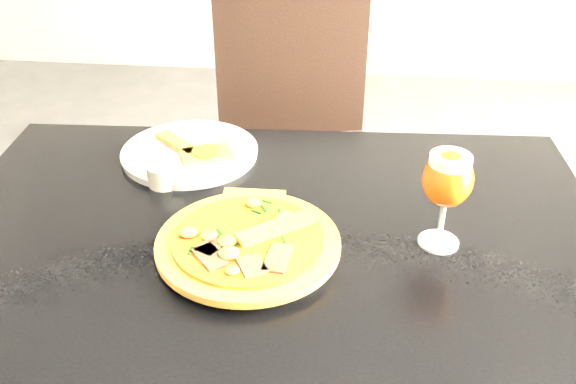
# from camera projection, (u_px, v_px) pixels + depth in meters

# --- Properties ---
(dining_table) EXTENTS (1.24, 0.86, 0.75)m
(dining_table) POSITION_uv_depth(u_px,v_px,m) (272.00, 271.00, 1.18)
(dining_table) COLOR black
(dining_table) RESTS_ON ground
(chair_far) EXTENTS (0.53, 0.53, 0.99)m
(chair_far) POSITION_uv_depth(u_px,v_px,m) (295.00, 148.00, 1.84)
(chair_far) COLOR black
(chair_far) RESTS_ON ground
(plate_main) EXTENTS (0.31, 0.31, 0.01)m
(plate_main) POSITION_uv_depth(u_px,v_px,m) (257.00, 248.00, 1.08)
(plate_main) COLOR silver
(plate_main) RESTS_ON dining_table
(pizza) EXTENTS (0.31, 0.31, 0.03)m
(pizza) POSITION_uv_depth(u_px,v_px,m) (249.00, 241.00, 1.07)
(pizza) COLOR #9C6225
(pizza) RESTS_ON plate_main
(plate_second) EXTENTS (0.34, 0.34, 0.02)m
(plate_second) POSITION_uv_depth(u_px,v_px,m) (190.00, 153.00, 1.37)
(plate_second) COLOR silver
(plate_second) RESTS_ON dining_table
(crust_scraps) EXTENTS (0.19, 0.14, 0.01)m
(crust_scraps) POSITION_uv_depth(u_px,v_px,m) (197.00, 150.00, 1.35)
(crust_scraps) COLOR #9C6225
(crust_scraps) RESTS_ON plate_second
(loose_crust) EXTENTS (0.12, 0.03, 0.01)m
(loose_crust) POSITION_uv_depth(u_px,v_px,m) (254.00, 194.00, 1.23)
(loose_crust) COLOR #9C6225
(loose_crust) RESTS_ON dining_table
(sauce_cup) EXTENTS (0.06, 0.06, 0.04)m
(sauce_cup) POSITION_uv_depth(u_px,v_px,m) (164.00, 174.00, 1.26)
(sauce_cup) COLOR beige
(sauce_cup) RESTS_ON dining_table
(beer_glass) EXTENTS (0.08, 0.08, 0.18)m
(beer_glass) POSITION_uv_depth(u_px,v_px,m) (448.00, 180.00, 1.04)
(beer_glass) COLOR silver
(beer_glass) RESTS_ON dining_table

